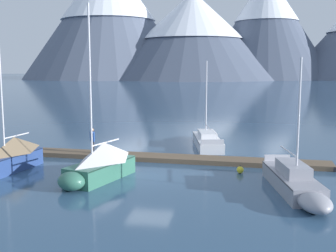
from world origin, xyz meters
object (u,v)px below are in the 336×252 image
sailboat_mid_dock_starboard (295,182)px  mooring_buoy_channel_marker (240,170)px  sailboat_nearest_berth (10,155)px  person_on_dock (92,139)px  sailboat_second_berth (99,163)px  sailboat_mid_dock_port (207,139)px

sailboat_mid_dock_starboard → mooring_buoy_channel_marker: sailboat_mid_dock_starboard is taller
sailboat_nearest_berth → sailboat_mid_dock_starboard: sailboat_nearest_berth is taller
mooring_buoy_channel_marker → person_on_dock: bearing=164.6°
sailboat_nearest_berth → sailboat_mid_dock_starboard: 16.11m
sailboat_nearest_berth → sailboat_second_berth: 5.91m
sailboat_nearest_berth → person_on_dock: (3.43, 4.56, 0.31)m
person_on_dock → sailboat_mid_dock_port: bearing=38.1°
sailboat_mid_dock_starboard → mooring_buoy_channel_marker: bearing=127.5°
sailboat_nearest_berth → sailboat_mid_dock_port: size_ratio=1.13×
sailboat_mid_dock_port → person_on_dock: 9.28m
person_on_dock → mooring_buoy_channel_marker: 10.35m
sailboat_second_berth → sailboat_mid_dock_port: bearing=66.5°
sailboat_second_berth → sailboat_mid_dock_starboard: sailboat_second_berth is taller
sailboat_second_berth → sailboat_mid_dock_starboard: 10.22m
sailboat_second_berth → person_on_dock: 6.00m
sailboat_mid_dock_port → sailboat_nearest_berth: bearing=-136.2°
mooring_buoy_channel_marker → sailboat_nearest_berth: bearing=-172.2°
sailboat_mid_dock_port → sailboat_mid_dock_starboard: bearing=-65.9°
sailboat_nearest_berth → mooring_buoy_channel_marker: bearing=7.8°
sailboat_nearest_berth → sailboat_mid_dock_starboard: (16.02, -1.63, -0.41)m
sailboat_mid_dock_starboard → person_on_dock: (-12.59, 6.19, 0.72)m
mooring_buoy_channel_marker → sailboat_second_berth: bearing=-159.9°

